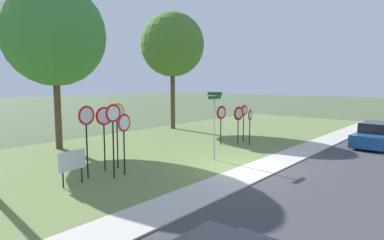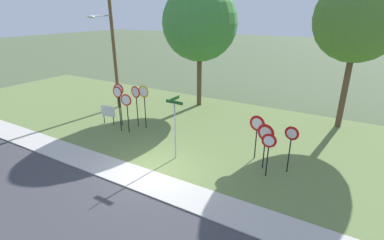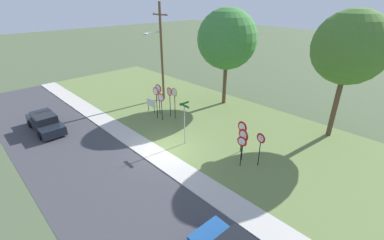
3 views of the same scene
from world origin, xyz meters
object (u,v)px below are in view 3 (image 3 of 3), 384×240
object	(u,v)px
notice_board	(151,104)
oak_tree_left	(227,39)
stop_sign_near_right	(161,101)
yield_sign_far_right	(260,142)
stop_sign_far_right	(174,96)
street_name_post	(184,120)
yield_sign_near_right	(242,130)
stop_sign_far_left	(169,95)
stop_sign_far_center	(159,93)
yield_sign_far_left	(242,145)
oak_tree_right	(350,48)
parked_hatchback_near	(45,122)
yield_sign_near_left	(243,137)
utility_pole	(161,50)
stop_sign_near_left	(156,96)

from	to	relation	value
notice_board	oak_tree_left	size ratio (longest dim) A/B	0.14
stop_sign_near_right	yield_sign_far_right	world-z (taller)	stop_sign_near_right
stop_sign_far_right	street_name_post	bearing A→B (deg)	-30.03
yield_sign_near_right	stop_sign_far_left	bearing A→B (deg)	-174.43
stop_sign_near_right	stop_sign_far_center	bearing A→B (deg)	140.13
yield_sign_far_left	oak_tree_right	world-z (taller)	oak_tree_right
oak_tree_left	parked_hatchback_near	world-z (taller)	oak_tree_left
yield_sign_far_left	oak_tree_left	size ratio (longest dim) A/B	0.24
street_name_post	oak_tree_right	distance (m)	12.03
stop_sign_far_right	street_name_post	xyz separation A→B (m)	(3.79, -2.30, -0.14)
stop_sign_far_left	oak_tree_left	distance (m)	7.36
stop_sign_far_left	stop_sign_far_right	xyz separation A→B (m)	(0.65, -0.00, 0.09)
yield_sign_near_left	oak_tree_left	bearing A→B (deg)	146.06
yield_sign_near_right	oak_tree_left	distance (m)	10.17
stop_sign_near_right	oak_tree_right	distance (m)	14.16
stop_sign_near_right	stop_sign_far_right	world-z (taller)	stop_sign_far_right
stop_sign_far_center	stop_sign_near_right	bearing A→B (deg)	-35.54
parked_hatchback_near	stop_sign_far_left	bearing A→B (deg)	61.73
oak_tree_right	parked_hatchback_near	distance (m)	22.93
yield_sign_near_right	parked_hatchback_near	size ratio (longest dim) A/B	0.50
yield_sign_near_right	stop_sign_far_right	bearing A→B (deg)	-174.60
yield_sign_near_right	yield_sign_far_left	size ratio (longest dim) A/B	1.10
stop_sign_far_left	yield_sign_far_left	bearing A→B (deg)	-3.34
yield_sign_far_right	notice_board	size ratio (longest dim) A/B	1.81
yield_sign_near_left	yield_sign_far_left	distance (m)	0.69
yield_sign_near_right	utility_pole	bearing A→B (deg)	175.75
yield_sign_far_left	yield_sign_far_right	xyz separation A→B (m)	(0.74, 0.86, 0.14)
stop_sign_far_right	yield_sign_near_left	distance (m)	7.98
stop_sign_far_left	yield_sign_far_right	size ratio (longest dim) A/B	1.17
stop_sign_far_left	parked_hatchback_near	distance (m)	10.13
yield_sign_near_right	yield_sign_far_right	world-z (taller)	yield_sign_near_right
stop_sign_far_left	street_name_post	bearing A→B (deg)	-20.03
yield_sign_near_right	parked_hatchback_near	world-z (taller)	yield_sign_near_right
stop_sign_far_right	street_name_post	size ratio (longest dim) A/B	0.87
stop_sign_far_right	utility_pole	bearing A→B (deg)	155.11
yield_sign_far_left	stop_sign_near_right	bearing A→B (deg)	168.53
oak_tree_left	utility_pole	bearing A→B (deg)	-143.87
oak_tree_right	stop_sign_far_right	bearing A→B (deg)	-147.93
utility_pole	oak_tree_right	xyz separation A→B (m)	(14.99, 4.34, 1.57)
utility_pole	oak_tree_left	xyz separation A→B (m)	(5.08, 3.71, 1.16)
oak_tree_right	parked_hatchback_near	xyz separation A→B (m)	(-15.97, -15.35, -5.94)
oak_tree_left	stop_sign_far_right	bearing A→B (deg)	-95.37
stop_sign_near_left	parked_hatchback_near	world-z (taller)	stop_sign_near_left
stop_sign_far_right	yield_sign_far_right	world-z (taller)	stop_sign_far_right
yield_sign_near_right	yield_sign_far_right	size ratio (longest dim) A/B	1.01
stop_sign_far_left	oak_tree_right	distance (m)	13.70
stop_sign_far_left	oak_tree_left	world-z (taller)	oak_tree_left
street_name_post	yield_sign_far_left	bearing A→B (deg)	9.33
stop_sign_near_right	notice_board	size ratio (longest dim) A/B	1.94
stop_sign_far_center	yield_sign_far_left	size ratio (longest dim) A/B	1.33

